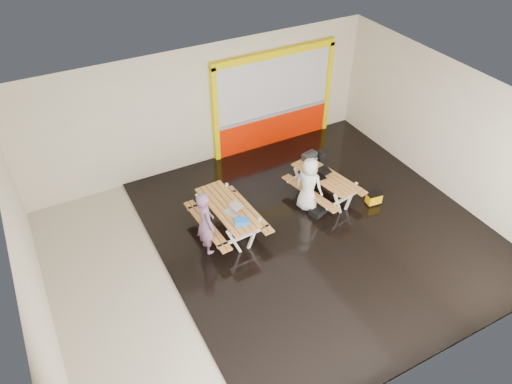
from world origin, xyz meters
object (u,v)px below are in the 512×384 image
person_left (206,223)px  backpack (321,158)px  picnic_table_left (228,213)px  dark_case (318,211)px  fluke_bag (374,199)px  picnic_table_right (325,181)px  laptop_right (321,174)px  toolbox (309,156)px  person_right (309,185)px  laptop_left (233,210)px  blue_pouch (242,221)px

person_left → backpack: bearing=-75.8°
person_left → backpack: size_ratio=3.63×
picnic_table_left → dark_case: bearing=-12.3°
backpack → fluke_bag: 1.80m
picnic_table_right → laptop_right: 0.26m
toolbox → fluke_bag: size_ratio=1.09×
person_left → toolbox: person_left is taller
picnic_table_right → dark_case: (-0.50, -0.49, -0.45)m
person_right → picnic_table_left: bearing=56.6°
person_right → laptop_left: person_right is taller
laptop_left → toolbox: 2.97m
person_right → person_left: bearing=64.1°
picnic_table_left → blue_pouch: 0.71m
toolbox → laptop_right: bearing=-101.2°
dark_case → fluke_bag: 1.54m
person_left → person_right: 2.86m
person_right → dark_case: (0.11, -0.33, -0.66)m
person_right → toolbox: bearing=-62.5°
person_left → backpack: (3.86, 1.11, -0.16)m
backpack → picnic_table_right: bearing=-116.8°
laptop_left → laptop_right: size_ratio=1.04×
laptop_left → backpack: laptop_left is taller
person_right → blue_pouch: bearing=74.3°
picnic_table_left → toolbox: toolbox is taller
laptop_right → toolbox: toolbox is taller
person_left → toolbox: 3.70m
laptop_left → person_left: bearing=-171.9°
person_left → laptop_left: bearing=-83.8°
blue_pouch → backpack: bearing=24.9°
picnic_table_left → picnic_table_right: picnic_table_left is taller
laptop_right → backpack: (0.50, 0.74, -0.12)m
person_right → toolbox: 1.19m
picnic_table_left → toolbox: bearing=16.2°
laptop_left → backpack: bearing=17.8°
laptop_left → backpack: (3.13, 1.01, -0.17)m
toolbox → picnic_table_right: bearing=-93.7°
person_left → dark_case: size_ratio=4.09×
fluke_bag → picnic_table_left: bearing=167.5°
person_right → laptop_left: size_ratio=3.42×
person_left → laptop_right: person_left is taller
person_left → dark_case: 3.05m
picnic_table_left → backpack: (3.17, 0.79, 0.07)m
laptop_left → blue_pouch: size_ratio=1.42×
person_left → toolbox: size_ratio=3.69×
backpack → toolbox: bearing=173.8°
toolbox → backpack: size_ratio=0.98×
laptop_left → laptop_right: laptop_left is taller
person_right → fluke_bag: bearing=-141.7°
picnic_table_left → picnic_table_right: 2.77m
person_left → blue_pouch: person_left is taller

